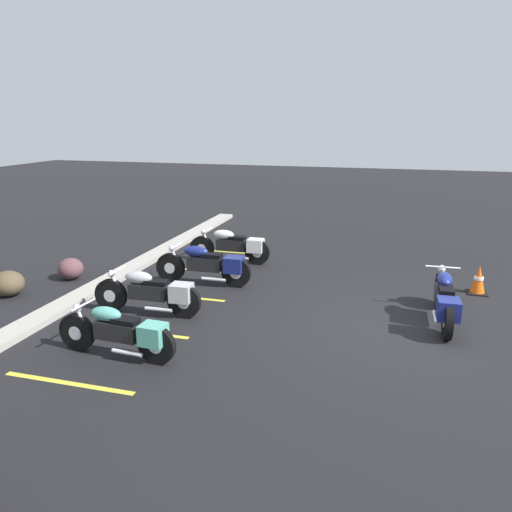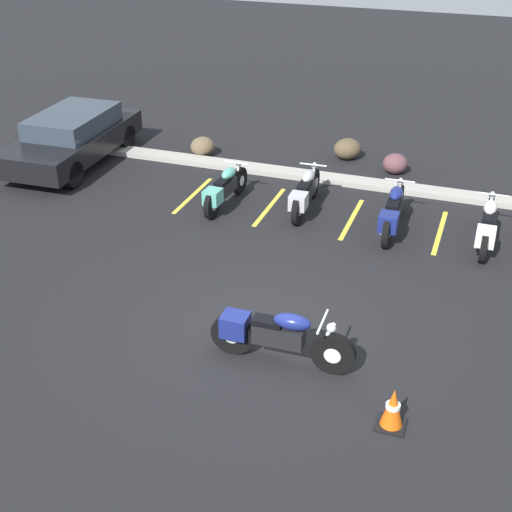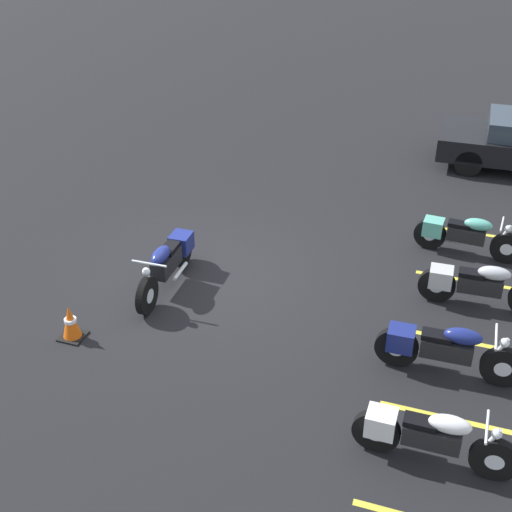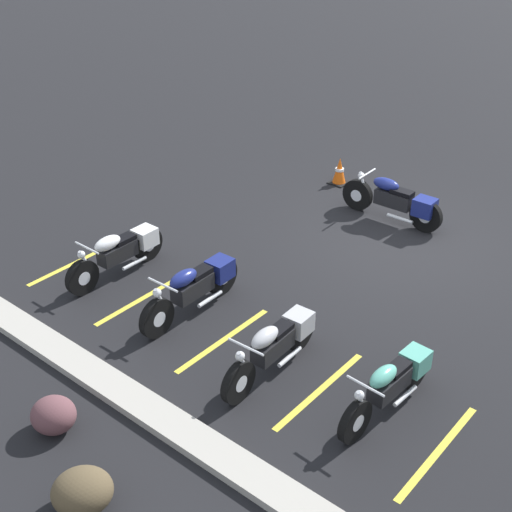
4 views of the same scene
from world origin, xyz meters
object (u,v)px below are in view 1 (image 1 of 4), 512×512
Objects in this scene: parked_bike_2 at (207,265)px; parked_bike_3 at (233,246)px; motorcycle_navy_featured at (444,299)px; traffic_cone at (478,280)px; parked_bike_0 at (121,332)px; landscape_rock_1 at (71,269)px; landscape_rock_2 at (8,283)px; parked_bike_1 at (152,292)px.

parked_bike_2 is 1.04× the size of parked_bike_3.
parked_bike_2 reaches higher than parked_bike_3.
traffic_cone is (1.95, -0.84, -0.18)m from motorcycle_navy_featured.
landscape_rock_1 is at bearing -41.66° from parked_bike_0.
parked_bike_3 is (1.86, 0.01, -0.02)m from parked_bike_2.
traffic_cone is at bearing -73.33° from landscape_rock_2.
landscape_rock_2 is (-0.92, 8.75, -0.21)m from motorcycle_navy_featured.
parked_bike_0 is 3.71m from parked_bike_2.
parked_bike_2 is at bearing 78.33° from motorcycle_navy_featured.
traffic_cone is at bearing 171.98° from parked_bike_3.
motorcycle_navy_featured is 8.19m from landscape_rock_1.
parked_bike_0 is 3.36× the size of traffic_cone.
parked_bike_2 reaches higher than landscape_rock_2.
traffic_cone is (2.87, -9.60, 0.02)m from landscape_rock_2.
parked_bike_1 is at bearing 116.10° from traffic_cone.
parked_bike_3 is at bearing -53.81° from landscape_rock_1.
landscape_rock_1 is at bearing -23.29° from landscape_rock_2.
landscape_rock_1 is at bearing 99.69° from traffic_cone.
parked_bike_3 is at bearing 59.57° from motorcycle_navy_featured.
parked_bike_3 is at bearing 82.00° from traffic_cone.
parked_bike_1 is 3.84m from parked_bike_3.
parked_bike_3 is 2.98× the size of landscape_rock_2.
parked_bike_0 is at bearing 99.53° from parked_bike_1.
motorcycle_navy_featured is 1.09× the size of parked_bike_0.
motorcycle_navy_featured is at bearing -170.99° from parked_bike_1.
parked_bike_2 is 3.08× the size of landscape_rock_2.
landscape_rock_1 is at bearing -29.47° from parked_bike_1.
parked_bike_0 is (-2.80, 4.94, -0.04)m from motorcycle_navy_featured.
traffic_cone reaches higher than landscape_rock_2.
landscape_rock_2 is (1.88, 3.81, -0.17)m from parked_bike_0.
parked_bike_1 is at bearing 84.74° from parked_bike_3.
motorcycle_navy_featured reaches higher than traffic_cone.
parked_bike_1 is (-1.06, 5.31, -0.02)m from motorcycle_navy_featured.
parked_bike_0 is at bearing 118.28° from motorcycle_navy_featured.
parked_bike_2 is 3.68× the size of landscape_rock_1.
traffic_cone is (-0.82, -5.80, -0.16)m from parked_bike_3.
landscape_rock_2 is 10.02m from traffic_cone.
parked_bike_1 is at bearing 100.04° from motorcycle_navy_featured.
parked_bike_1 is 6.85m from traffic_cone.
parked_bike_1 reaches higher than landscape_rock_1.
landscape_rock_2 is (-3.69, 3.80, -0.19)m from parked_bike_3.
motorcycle_navy_featured is 1.05× the size of parked_bike_1.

